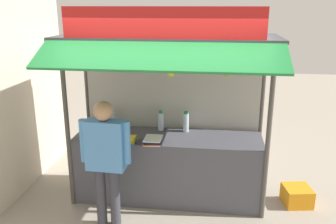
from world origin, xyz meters
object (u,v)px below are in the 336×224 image
Objects in this scene: banana_bunch_inner_right at (171,70)px; magazine_stack_mid_right at (91,132)px; plastic_crate at (297,196)px; water_bottle_left at (112,118)px; magazine_stack_front_left at (127,140)px; water_bottle_back_right at (161,121)px; vendor_person at (106,153)px; banana_bunch_inner_left at (227,71)px; water_bottle_mid_left at (186,122)px; magazine_stack_rear_center at (153,140)px.

magazine_stack_mid_right is at bearing 159.08° from banana_bunch_inner_right.
magazine_stack_mid_right is at bearing -179.14° from plastic_crate.
magazine_stack_front_left is (0.34, -0.52, -0.11)m from water_bottle_left.
water_bottle_back_right is 1.16m from vendor_person.
water_bottle_left is 1.47m from banana_bunch_inner_right.
banana_bunch_inner_left is 2.14m from plastic_crate.
banana_bunch_inner_right is at bearing -37.39° from water_bottle_left.
vendor_person is at bearing -156.29° from banana_bunch_inner_right.
vendor_person is at bearing -59.45° from magazine_stack_mid_right.
banana_bunch_inner_right is 0.86× the size of plastic_crate.
water_bottle_mid_left is 1.23m from banana_bunch_inner_left.
plastic_crate is (2.29, 0.30, -0.82)m from magazine_stack_front_left.
plastic_crate is (2.64, -0.23, -0.93)m from water_bottle_left.
plastic_crate is (1.05, 0.50, -1.79)m from banana_bunch_inner_left.
water_bottle_left is at bearing 142.61° from banana_bunch_inner_right.
magazine_stack_mid_right is 0.16× the size of vendor_person.
water_bottle_mid_left is at bearing 10.92° from magazine_stack_mid_right.
banana_bunch_inner_right reaches higher than water_bottle_back_right.
vendor_person is (-0.13, -0.52, 0.02)m from magazine_stack_front_left.
water_bottle_back_right is 0.64m from magazine_stack_front_left.
magazine_stack_mid_right is 0.85× the size of banana_bunch_inner_right.
banana_bunch_inner_left is 1.70m from vendor_person.
plastic_crate is at bearing -6.60° from water_bottle_back_right.
banana_bunch_inner_left is at bearing -164.40° from vendor_person.
water_bottle_mid_left is 0.19× the size of vendor_person.
vendor_person is (-0.50, -1.04, -0.09)m from water_bottle_back_right.
magazine_stack_mid_right is at bearing -164.44° from water_bottle_back_right.
banana_bunch_inner_right and banana_bunch_inner_left have the same top height.
water_bottle_left is 0.84× the size of plastic_crate.
water_bottle_back_right reaches higher than magazine_stack_front_left.
water_bottle_left is at bearing 175.08° from plastic_crate.
magazine_stack_front_left is at bearing -101.28° from vendor_person.
banana_bunch_inner_right is at bearing -18.38° from magazine_stack_front_left.
banana_bunch_inner_left reaches higher than magazine_stack_rear_center.
magazine_stack_mid_right is 1.61m from banana_bunch_inner_right.
banana_bunch_inner_left is at bearing -12.56° from magazine_stack_rear_center.
water_bottle_back_right is 0.96× the size of water_bottle_left.
magazine_stack_front_left is 1.59m from banana_bunch_inner_left.
banana_bunch_inner_left is (1.59, -0.72, 0.86)m from water_bottle_left.
plastic_crate is (1.92, -0.22, -0.92)m from water_bottle_back_right.
magazine_stack_mid_right is 0.82× the size of magazine_stack_rear_center.
magazine_stack_rear_center is at bearing -15.30° from magazine_stack_mid_right.
plastic_crate is at bearing -158.87° from vendor_person.
plastic_crate is at bearing -4.92° from water_bottle_left.
vendor_person reaches higher than water_bottle_mid_left.
magazine_stack_front_left is (-0.37, -0.52, -0.10)m from water_bottle_back_right.
banana_bunch_inner_right is 1.06× the size of banana_bunch_inner_left.
plastic_crate is (1.95, 0.30, -0.83)m from magazine_stack_rear_center.
banana_bunch_inner_right is at bearing -153.84° from vendor_person.
water_bottle_back_right is 0.18× the size of vendor_person.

